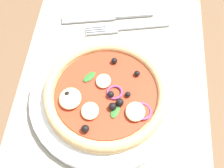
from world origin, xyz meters
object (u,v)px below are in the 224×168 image
object	(u,v)px
plate	(106,98)
pizza	(105,93)
fork	(123,28)
knife	(107,17)

from	to	relation	value
plate	pizza	world-z (taller)	pizza
fork	plate	bearing A→B (deg)	72.14
knife	fork	bearing A→B (deg)	131.18
plate	pizza	distance (cm)	1.81
plate	knife	xyz separation A→B (cm)	(20.47, 1.90, -0.45)
plate	pizza	size ratio (longest dim) A/B	1.24
pizza	fork	distance (cm)	17.90
plate	pizza	xyz separation A→B (cm)	(-0.11, 0.02, 1.81)
plate	knife	size ratio (longest dim) A/B	1.39
fork	knife	size ratio (longest dim) A/B	0.90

